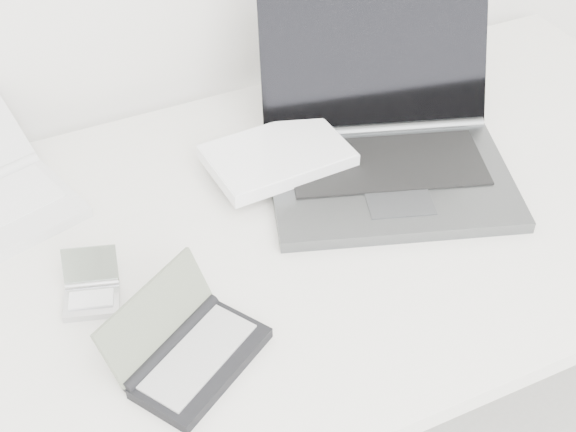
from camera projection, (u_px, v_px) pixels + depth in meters
name	position (u px, v px, depth m)	size (l,w,h in m)	color
desk	(294.00, 245.00, 1.31)	(1.60, 0.80, 0.73)	white
laptop_large	(364.00, 147.00, 1.36)	(0.54, 0.49, 0.26)	#4F5254
pda_silver	(91.00, 291.00, 1.15)	(0.10, 0.11, 0.06)	silver
palmtop_charcoal	(189.00, 350.00, 1.07)	(0.24, 0.22, 0.10)	black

